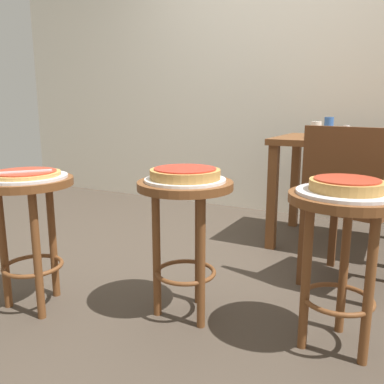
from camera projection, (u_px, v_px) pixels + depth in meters
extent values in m
plane|color=#42382D|center=(195.00, 275.00, 2.30)|extent=(6.00, 6.00, 0.00)
cube|color=silver|center=(286.00, 39.00, 3.41)|extent=(6.00, 0.10, 3.00)
cylinder|color=brown|center=(26.00, 182.00, 1.81)|extent=(0.42, 0.42, 0.03)
cylinder|color=brown|center=(53.00, 240.00, 1.99)|extent=(0.04, 0.04, 0.59)
cylinder|color=brown|center=(3.00, 248.00, 1.88)|extent=(0.04, 0.04, 0.59)
cylinder|color=brown|center=(37.00, 256.00, 1.77)|extent=(0.04, 0.04, 0.59)
torus|color=brown|center=(33.00, 266.00, 1.90)|extent=(0.28, 0.28, 0.02)
cylinder|color=silver|center=(25.00, 177.00, 1.81)|extent=(0.37, 0.37, 0.01)
cylinder|color=tan|center=(25.00, 174.00, 1.81)|extent=(0.31, 0.31, 0.01)
cylinder|color=#B23823|center=(25.00, 172.00, 1.80)|extent=(0.27, 0.27, 0.01)
cylinder|color=brown|center=(185.00, 185.00, 1.74)|extent=(0.42, 0.42, 0.03)
cylinder|color=brown|center=(199.00, 245.00, 1.92)|extent=(0.04, 0.04, 0.59)
cylinder|color=brown|center=(157.00, 254.00, 1.80)|extent=(0.04, 0.04, 0.59)
cylinder|color=brown|center=(201.00, 263.00, 1.70)|extent=(0.04, 0.04, 0.59)
torus|color=brown|center=(185.00, 272.00, 1.83)|extent=(0.28, 0.28, 0.02)
cylinder|color=silver|center=(185.00, 180.00, 1.74)|extent=(0.35, 0.35, 0.01)
cylinder|color=#B78442|center=(185.00, 174.00, 1.73)|extent=(0.30, 0.30, 0.04)
cylinder|color=red|center=(185.00, 169.00, 1.73)|extent=(0.27, 0.27, 0.01)
cylinder|color=brown|center=(346.00, 199.00, 1.49)|extent=(0.42, 0.42, 0.03)
cylinder|color=brown|center=(344.00, 266.00, 1.66)|extent=(0.04, 0.04, 0.59)
cylinder|color=brown|center=(306.00, 278.00, 1.55)|extent=(0.04, 0.04, 0.59)
cylinder|color=brown|center=(369.00, 290.00, 1.45)|extent=(0.04, 0.04, 0.59)
torus|color=brown|center=(337.00, 299.00, 1.57)|extent=(0.28, 0.28, 0.02)
cylinder|color=silver|center=(346.00, 192.00, 1.48)|extent=(0.36, 0.36, 0.01)
cylinder|color=#B78442|center=(347.00, 186.00, 1.48)|extent=(0.27, 0.27, 0.04)
cylinder|color=#B23823|center=(347.00, 179.00, 1.47)|extent=(0.24, 0.24, 0.01)
cube|color=brown|center=(356.00, 141.00, 2.64)|extent=(1.01, 0.70, 0.04)
cube|color=brown|center=(272.00, 198.00, 2.67)|extent=(0.06, 0.06, 0.70)
cube|color=brown|center=(295.00, 183.00, 3.18)|extent=(0.06, 0.06, 0.70)
cylinder|color=silver|center=(316.00, 130.00, 2.62)|extent=(0.07, 0.07, 0.11)
cylinder|color=#3360B2|center=(329.00, 126.00, 2.88)|extent=(0.06, 0.06, 0.13)
cylinder|color=white|center=(346.00, 131.00, 2.71)|extent=(0.04, 0.04, 0.08)
cube|color=#5B3319|center=(354.00, 206.00, 2.10)|extent=(0.49, 0.49, 0.04)
cube|color=#5B3319|center=(342.00, 169.00, 1.93)|extent=(0.39, 0.14, 0.40)
cube|color=#5B3319|center=(333.00, 233.00, 2.39)|extent=(0.04, 0.04, 0.42)
cube|color=#5B3319|center=(372.00, 266.00, 1.90)|extent=(0.04, 0.04, 0.42)
cube|color=#5B3319|center=(303.00, 247.00, 2.14)|extent=(0.04, 0.04, 0.42)
cube|color=silver|center=(25.00, 171.00, 1.77)|extent=(0.16, 0.19, 0.01)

